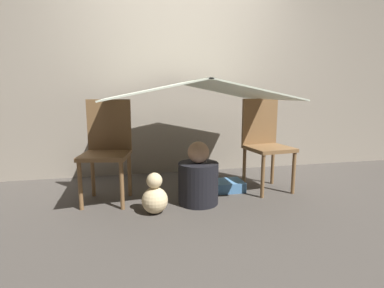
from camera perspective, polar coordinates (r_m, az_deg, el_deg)
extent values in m
plane|color=#47423D|center=(2.75, 0.93, -11.20)|extent=(8.80, 8.80, 0.00)
cube|color=gray|center=(3.70, -3.23, 13.84)|extent=(7.00, 0.05, 2.50)
cylinder|color=brown|center=(2.71, -20.52, -7.52)|extent=(0.04, 0.04, 0.42)
cylinder|color=brown|center=(2.62, -13.21, -7.76)|extent=(0.04, 0.04, 0.42)
cylinder|color=brown|center=(3.03, -18.36, -5.61)|extent=(0.04, 0.04, 0.42)
cylinder|color=brown|center=(2.95, -11.82, -5.74)|extent=(0.04, 0.04, 0.42)
cube|color=brown|center=(2.77, -16.20, -2.11)|extent=(0.48, 0.48, 0.04)
cube|color=brown|center=(2.91, -15.50, 3.55)|extent=(0.40, 0.11, 0.47)
cylinder|color=brown|center=(2.90, 13.32, -6.03)|extent=(0.04, 0.04, 0.42)
cylinder|color=brown|center=(3.10, 18.78, -5.27)|extent=(0.04, 0.04, 0.42)
cylinder|color=brown|center=(3.19, 9.92, -4.48)|extent=(0.04, 0.04, 0.42)
cylinder|color=brown|center=(3.37, 15.11, -3.90)|extent=(0.04, 0.04, 0.42)
cube|color=brown|center=(3.09, 14.46, -0.82)|extent=(0.45, 0.45, 0.04)
cube|color=brown|center=(3.21, 12.78, 4.21)|extent=(0.41, 0.08, 0.47)
cube|color=silver|center=(2.71, -8.30, 10.08)|extent=(0.79, 1.27, 0.17)
cube|color=silver|center=(2.88, 7.81, 10.07)|extent=(0.79, 1.27, 0.17)
cube|color=silver|center=(2.77, 0.00, 11.84)|extent=(0.04, 1.27, 0.01)
cylinder|color=black|center=(2.70, 1.21, -7.45)|extent=(0.36, 0.36, 0.37)
sphere|color=tan|center=(2.63, 1.23, -1.58)|extent=(0.19, 0.19, 0.19)
cube|color=#4C7FB2|center=(3.10, 6.67, -7.88)|extent=(0.32, 0.26, 0.10)
sphere|color=beige|center=(2.53, -7.10, -10.59)|extent=(0.22, 0.22, 0.22)
sphere|color=beige|center=(2.48, -7.18, -6.93)|extent=(0.13, 0.13, 0.13)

